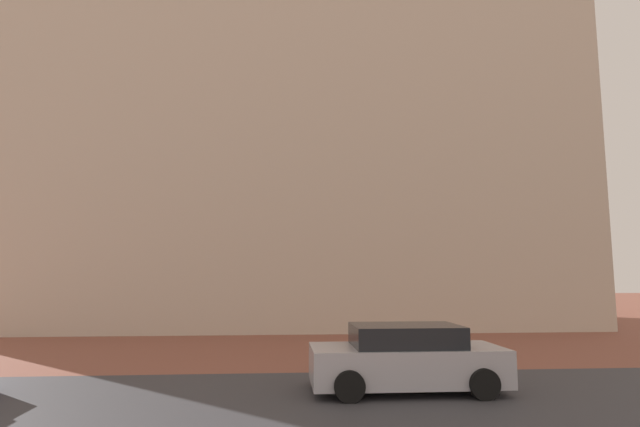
{
  "coord_description": "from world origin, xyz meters",
  "views": [
    {
      "loc": [
        -0.98,
        -2.19,
        2.54
      ],
      "look_at": [
        -0.1,
        9.28,
        3.97
      ],
      "focal_mm": 28.28,
      "sensor_mm": 36.0,
      "label": 1
    }
  ],
  "objects": [
    {
      "name": "street_asphalt_strip",
      "position": [
        0.0,
        7.39,
        0.0
      ],
      "size": [
        120.0,
        8.28,
        0.0
      ],
      "primitive_type": "cube",
      "color": "#38383D",
      "rests_on": "ground_plane"
    },
    {
      "name": "car_silver",
      "position": [
        1.83,
        9.21,
        0.7
      ],
      "size": [
        4.26,
        2.06,
        1.45
      ],
      "color": "#B2B2BC",
      "rests_on": "ground_plane"
    },
    {
      "name": "ground_plane",
      "position": [
        0.0,
        10.0,
        0.0
      ],
      "size": [
        120.0,
        120.0,
        0.0
      ],
      "primitive_type": "plane",
      "color": "brown"
    },
    {
      "name": "landmark_building",
      "position": [
        -0.42,
        26.31,
        10.89
      ],
      "size": [
        30.03,
        12.75,
        37.28
      ],
      "color": "beige",
      "rests_on": "ground_plane"
    }
  ]
}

